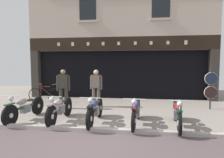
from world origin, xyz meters
TOP-DOWN VIEW (x-y plane):
  - ground at (0.00, -0.98)m, footprint 21.99×22.00m
  - shop_facade at (0.00, 7.00)m, footprint 10.29×4.42m
  - motorcycle_left at (-2.79, 0.87)m, footprint 0.62×2.04m
  - motorcycle_center_left at (-1.54, 0.85)m, footprint 0.62×1.97m
  - motorcycle_center at (-0.36, 0.81)m, footprint 0.62×2.02m
  - motorcycle_center_right at (0.92, 0.82)m, footprint 0.62×2.04m
  - motorcycle_right at (2.13, 0.76)m, footprint 0.62×2.05m
  - salesman_left at (-2.12, 2.58)m, footprint 0.55×0.28m
  - shopkeeper_center at (-0.83, 3.09)m, footprint 0.55×0.28m
  - tyre_sign_pole at (3.97, 3.26)m, footprint 0.52×0.06m
  - advert_board_near at (-1.58, 5.40)m, footprint 0.66×0.03m
  - leaning_bicycle at (-3.57, 3.77)m, footprint 1.71×0.50m

SIDE VIEW (x-z plane):
  - ground at x=0.00m, z-range -0.13..0.05m
  - leaning_bicycle at x=-3.57m, z-range -0.10..0.84m
  - motorcycle_left at x=-2.79m, z-range -0.03..0.89m
  - motorcycle_right at x=2.13m, z-range -0.03..0.89m
  - motorcycle_center_right at x=0.92m, z-range -0.03..0.90m
  - motorcycle_center_left at x=-1.54m, z-range -0.03..0.90m
  - motorcycle_center at x=-0.36m, z-range -0.03..0.90m
  - shopkeeper_center at x=-0.83m, z-range 0.09..1.72m
  - salesman_left at x=-2.12m, z-range 0.09..1.73m
  - tyre_sign_pole at x=3.97m, z-range 0.11..1.82m
  - shop_facade at x=0.00m, z-range -1.52..5.02m
  - advert_board_near at x=-1.58m, z-range 1.29..2.33m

